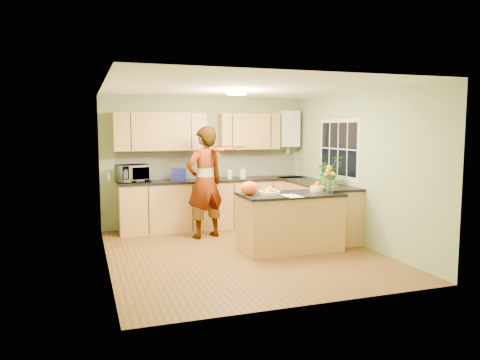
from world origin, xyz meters
name	(u,v)px	position (x,y,z in m)	size (l,w,h in m)	color
floor	(243,253)	(0.00, 0.00, 0.00)	(4.50, 4.50, 0.00)	brown
ceiling	(243,88)	(0.00, 0.00, 2.50)	(4.00, 4.50, 0.02)	white
wall_back	(205,162)	(0.00, 2.25, 1.25)	(4.00, 0.02, 2.50)	#95A979
wall_front	(312,191)	(0.00, -2.25, 1.25)	(4.00, 0.02, 2.50)	#95A979
wall_left	(105,177)	(-2.00, 0.00, 1.25)	(0.02, 4.50, 2.50)	#95A979
wall_right	(357,169)	(2.00, 0.00, 1.25)	(0.02, 4.50, 2.50)	#95A979
back_counter	(215,203)	(0.10, 1.95, 0.47)	(3.64, 0.62, 0.94)	tan
right_counter	(316,208)	(1.70, 0.85, 0.47)	(0.62, 2.24, 0.94)	tan
splashback	(210,165)	(0.10, 2.23, 1.20)	(3.60, 0.02, 0.52)	white
upper_cabinets	(198,131)	(-0.18, 2.08, 1.85)	(3.20, 0.34, 0.70)	tan
boiler	(288,129)	(1.70, 2.09, 1.90)	(0.40, 0.30, 0.86)	white
window_right	(338,149)	(1.99, 0.60, 1.55)	(0.01, 1.30, 1.05)	white
light_switch	(109,177)	(-1.99, -0.60, 1.30)	(0.02, 0.09, 0.09)	white
ceiling_lamp	(236,92)	(0.00, 0.30, 2.46)	(0.30, 0.30, 0.07)	#FFEABF
peninsula_island	(290,222)	(0.77, -0.06, 0.45)	(1.57, 0.80, 0.90)	tan
fruit_dish	(270,191)	(0.42, -0.06, 0.95)	(0.32, 0.32, 0.11)	#F7EEC5
orange_bowl	(317,187)	(1.32, 0.09, 0.96)	(0.24, 0.24, 0.14)	#F7EEC5
flower_vase	(331,173)	(1.37, -0.24, 1.21)	(0.25, 0.25, 0.47)	silver
orange_bag	(249,188)	(0.10, -0.01, 1.01)	(0.28, 0.24, 0.21)	#FF5815
papers	(293,196)	(0.67, -0.36, 0.91)	(0.23, 0.31, 0.01)	white
violinist	(205,182)	(-0.29, 1.19, 0.97)	(0.71, 0.47, 1.95)	tan
violin	(219,149)	(-0.09, 0.97, 1.56)	(0.63, 0.25, 0.13)	#4B0A04
microwave	(134,173)	(-1.42, 1.97, 1.10)	(0.57, 0.39, 0.32)	white
blue_box	(179,175)	(-0.60, 1.93, 1.05)	(0.28, 0.20, 0.22)	navy
kettle	(211,172)	(0.03, 1.96, 1.07)	(0.17, 0.17, 0.33)	#B7B7BC
jar_cream	(230,174)	(0.42, 2.00, 1.02)	(0.11, 0.11, 0.16)	#F7EEC5
jar_white	(243,174)	(0.67, 1.93, 1.03)	(0.12, 0.12, 0.18)	white
potted_plant	(329,171)	(1.70, 0.41, 1.19)	(0.45, 0.39, 0.50)	#2F6B23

